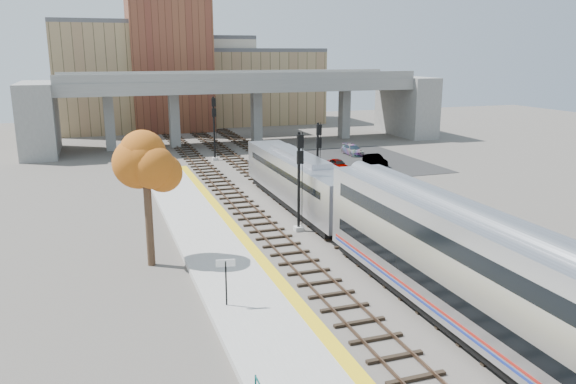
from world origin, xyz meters
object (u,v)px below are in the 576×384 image
object	(u,v)px
car_a	(338,164)
car_c	(353,150)
locomotive	(299,179)
coach	(489,281)
signal_mast_mid	(318,165)
signal_mast_near	(299,184)
tree	(146,170)
car_b	(375,160)
signal_mast_far	(214,129)

from	to	relation	value
car_a	car_c	distance (m)	9.21
locomotive	car_c	bearing A→B (deg)	54.53
coach	signal_mast_mid	size ratio (longest dim) A/B	3.85
locomotive	signal_mast_near	world-z (taller)	signal_mast_near
signal_mast_near	tree	size ratio (longest dim) A/B	0.91
signal_mast_mid	car_c	world-z (taller)	signal_mast_mid
tree	car_a	size ratio (longest dim) A/B	2.32
tree	car_c	bearing A→B (deg)	47.39
coach	car_b	bearing A→B (deg)	69.12
locomotive	signal_mast_far	bearing A→B (deg)	95.49
tree	car_b	world-z (taller)	tree
signal_mast_far	tree	distance (m)	32.48
coach	signal_mast_mid	distance (m)	23.73
locomotive	signal_mast_mid	bearing A→B (deg)	27.41
signal_mast_mid	signal_mast_far	world-z (taller)	signal_mast_far
car_c	signal_mast_far	bearing A→B (deg)	174.19
signal_mast_far	car_a	distance (m)	14.83
signal_mast_far	car_c	size ratio (longest dim) A/B	1.77
locomotive	car_b	distance (m)	18.99
car_b	signal_mast_far	bearing A→B (deg)	149.93
car_b	car_a	bearing A→B (deg)	-171.84
car_a	car_c	size ratio (longest dim) A/B	0.80
coach	tree	size ratio (longest dim) A/B	3.33
signal_mast_near	tree	distance (m)	10.92
coach	car_c	size ratio (longest dim) A/B	6.16
signal_mast_mid	car_a	xyz separation A→B (m)	(6.89, 11.32, -2.52)
coach	signal_mast_far	size ratio (longest dim) A/B	3.49
coach	car_a	xyz separation A→B (m)	(8.89, 34.96, -2.20)
signal_mast_mid	tree	world-z (taller)	tree
signal_mast_mid	car_b	world-z (taller)	signal_mast_mid
locomotive	car_c	world-z (taller)	locomotive
coach	signal_mast_far	xyz separation A→B (m)	(-2.10, 44.47, 0.78)
signal_mast_mid	tree	bearing A→B (deg)	-145.21
signal_mast_mid	car_b	bearing A→B (deg)	46.11
signal_mast_near	signal_mast_mid	distance (m)	7.93
signal_mast_far	tree	size ratio (longest dim) A/B	0.95
locomotive	signal_mast_mid	distance (m)	2.40
signal_mast_mid	locomotive	bearing A→B (deg)	-152.59
tree	car_b	bearing A→B (deg)	40.34
signal_mast_far	car_b	world-z (taller)	signal_mast_far
tree	car_c	size ratio (longest dim) A/B	1.85
coach	signal_mast_far	distance (m)	44.53
coach	signal_mast_near	bearing A→B (deg)	97.10
signal_mast_near	signal_mast_far	world-z (taller)	signal_mast_far
coach	tree	world-z (taller)	tree
locomotive	coach	bearing A→B (deg)	-90.00
locomotive	tree	bearing A→B (deg)	-144.12
locomotive	car_a	world-z (taller)	locomotive
tree	car_a	bearing A→B (deg)	45.08
locomotive	car_b	size ratio (longest dim) A/B	5.28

